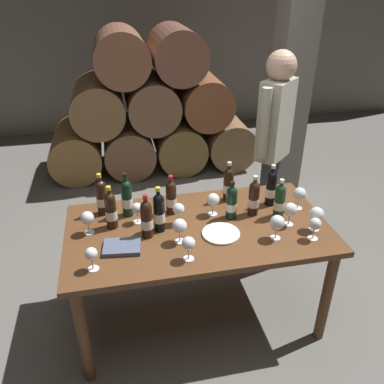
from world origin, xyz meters
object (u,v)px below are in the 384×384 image
wine_bottle_1 (232,202)px  wine_glass_7 (91,255)px  wine_glass_1 (290,210)px  wine_glass_2 (189,244)px  wine_bottle_10 (228,184)px  wine_glass_11 (180,226)px  wine_bottle_3 (254,198)px  wine_bottle_6 (111,210)px  wine_glass_4 (277,223)px  wine_glass_8 (213,200)px  sommelier_presenting (274,136)px  wine_glass_0 (179,210)px  wine_bottle_4 (147,219)px  wine_bottle_8 (271,188)px  tasting_notebook (122,247)px  wine_glass_9 (137,209)px  wine_bottle_5 (102,197)px  wine_bottle_9 (127,198)px  serving_plate (221,234)px  wine_glass_10 (87,218)px  wine_bottle_7 (171,197)px  wine_glass_5 (315,224)px  wine_glass_6 (317,214)px  dining_table (198,238)px  wine_bottle_0 (159,212)px  wine_glass_3 (299,194)px  wine_bottle_2 (280,201)px

wine_bottle_1 → wine_glass_7: wine_bottle_1 is taller
wine_glass_1 → wine_glass_2: 0.74m
wine_bottle_10 → wine_glass_11: 0.61m
wine_bottle_3 → wine_bottle_10: bearing=116.6°
wine_bottle_6 → wine_glass_4: bearing=-18.7°
wine_bottle_1 → wine_glass_8: (-0.11, 0.06, -0.01)m
wine_bottle_3 → sommelier_presenting: size_ratio=0.17×
wine_glass_0 → sommelier_presenting: (0.91, 0.69, 0.18)m
wine_bottle_4 → wine_glass_2: (0.21, -0.28, -0.02)m
wine_bottle_8 → tasting_notebook: (-1.06, -0.31, -0.12)m
wine_glass_9 → wine_glass_7: bearing=-124.0°
wine_bottle_5 → wine_glass_1: wine_bottle_5 is taller
wine_bottle_4 → wine_bottle_9: wine_bottle_9 is taller
wine_bottle_10 → serving_plate: bearing=-111.8°
wine_glass_0 → wine_glass_9: 0.27m
wine_bottle_3 → wine_glass_10: bearing=-179.8°
wine_bottle_9 → tasting_notebook: size_ratio=1.44×
wine_bottle_7 → wine_glass_5: bearing=-30.7°
wine_bottle_1 → wine_glass_6: size_ratio=1.66×
dining_table → sommelier_presenting: 1.16m
wine_bottle_9 → wine_bottle_0: bearing=-50.1°
wine_bottle_1 → wine_bottle_9: 0.70m
wine_glass_3 → wine_bottle_7: bearing=171.7°
wine_bottle_0 → serving_plate: wine_bottle_0 is taller
wine_bottle_2 → wine_glass_11: (-0.70, -0.15, -0.01)m
tasting_notebook → wine_bottle_10: bearing=35.9°
wine_glass_10 → tasting_notebook: bearing=-47.1°
wine_glass_5 → wine_glass_3: bearing=79.9°
wine_glass_9 → wine_glass_8: bearing=-0.8°
wine_bottle_5 → wine_glass_9: bearing=-35.7°
wine_bottle_0 → wine_glass_7: bearing=-143.6°
tasting_notebook → sommelier_presenting: bearing=41.2°
wine_bottle_0 → wine_glass_1: (0.83, -0.11, -0.02)m
dining_table → wine_glass_10: wine_glass_10 is taller
wine_bottle_8 → wine_bottle_9: size_ratio=0.97×
tasting_notebook → wine_glass_11: bearing=6.9°
sommelier_presenting → wine_bottle_1: bearing=-129.2°
wine_bottle_6 → wine_bottle_8: (1.11, 0.06, 0.00)m
wine_glass_10 → sommelier_presenting: (1.49, 0.68, 0.17)m
wine_bottle_4 → wine_glass_7: size_ratio=2.05×
wine_bottle_0 → wine_glass_0: bearing=19.7°
wine_bottle_0 → wine_glass_11: wine_bottle_0 is taller
wine_bottle_4 → sommelier_presenting: (1.13, 0.78, 0.16)m
wine_bottle_0 → wine_glass_2: wine_bottle_0 is taller
wine_glass_2 → wine_glass_3: 0.94m
wine_glass_10 → sommelier_presenting: size_ratio=0.09×
wine_bottle_2 → wine_glass_8: 0.44m
wine_bottle_0 → wine_glass_5: 0.96m
wine_bottle_1 → wine_bottle_2: (0.32, -0.05, 0.00)m
sommelier_presenting → wine_glass_7: bearing=-144.6°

